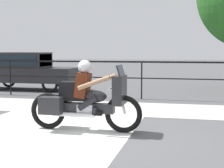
{
  "coord_description": "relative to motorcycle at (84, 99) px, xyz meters",
  "views": [
    {
      "loc": [
        1.7,
        -6.41,
        1.7
      ],
      "look_at": [
        -0.19,
        1.72,
        0.89
      ],
      "focal_mm": 55.0,
      "sensor_mm": 36.0,
      "label": 1
    }
  ],
  "objects": [
    {
      "name": "ground_plane",
      "position": [
        0.51,
        -0.46,
        -0.68
      ],
      "size": [
        120.0,
        120.0,
        0.0
      ],
      "primitive_type": "plane",
      "color": "#4C4C4F"
    },
    {
      "name": "sidewalk_band",
      "position": [
        0.51,
        2.94,
        -0.67
      ],
      "size": [
        44.0,
        2.4,
        0.01
      ],
      "primitive_type": "cube",
      "color": "#B7B2A8",
      "rests_on": "ground"
    },
    {
      "name": "crosswalk_band",
      "position": [
        -0.83,
        -0.66,
        -0.67
      ],
      "size": [
        3.75,
        6.0,
        0.01
      ],
      "primitive_type": "cube",
      "color": "silver",
      "rests_on": "ground"
    },
    {
      "name": "fence_railing",
      "position": [
        0.51,
        5.07,
        0.37
      ],
      "size": [
        36.0,
        0.05,
        1.34
      ],
      "color": "black",
      "rests_on": "ground"
    },
    {
      "name": "motorcycle",
      "position": [
        0.0,
        0.0,
        0.0
      ],
      "size": [
        2.47,
        0.76,
        1.51
      ],
      "rotation": [
        0.0,
        0.0,
        -0.02
      ],
      "color": "black",
      "rests_on": "ground"
    },
    {
      "name": "parked_car",
      "position": [
        -4.87,
        6.82,
        0.25
      ],
      "size": [
        4.37,
        1.63,
        1.63
      ],
      "rotation": [
        0.0,
        0.0,
        -0.01
      ],
      "color": "#232326",
      "rests_on": "ground"
    }
  ]
}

